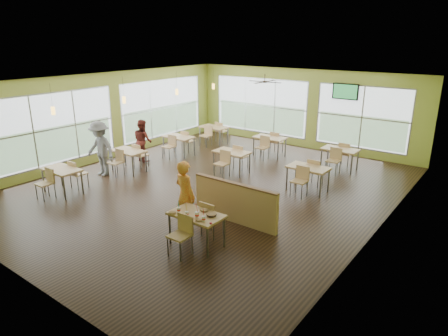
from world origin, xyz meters
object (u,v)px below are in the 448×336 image
at_px(main_table, 197,219).
at_px(food_basket, 211,215).
at_px(half_wall_divider, 235,202).
at_px(man_plaid, 185,195).

height_order(main_table, food_basket, main_table).
height_order(half_wall_divider, food_basket, half_wall_divider).
xyz_separation_m(half_wall_divider, food_basket, (0.33, -1.34, 0.26)).
height_order(man_plaid, food_basket, man_plaid).
relative_size(main_table, food_basket, 6.53).
height_order(main_table, man_plaid, man_plaid).
height_order(half_wall_divider, man_plaid, man_plaid).
relative_size(half_wall_divider, food_basket, 10.31).
distance_m(half_wall_divider, food_basket, 1.40).
bearing_deg(half_wall_divider, man_plaid, -126.66).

